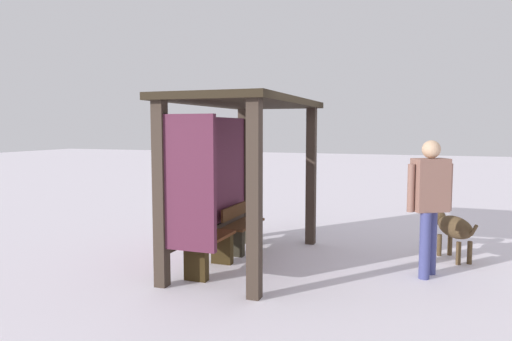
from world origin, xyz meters
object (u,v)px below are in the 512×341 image
(bench_center_inside, at_px, (242,230))
(person_walking, at_px, (430,196))
(dog, at_px, (452,227))
(bus_shelter, at_px, (231,147))
(bench_left_inside, at_px, (208,246))

(bench_center_inside, bearing_deg, person_walking, -98.97)
(dog, bearing_deg, bus_shelter, 113.53)
(bus_shelter, height_order, bench_left_inside, bus_shelter)
(bench_center_inside, xyz_separation_m, person_walking, (-0.45, -2.85, 0.76))
(bus_shelter, relative_size, bench_center_inside, 3.05)
(bench_left_inside, xyz_separation_m, bench_center_inside, (1.26, 0.00, -0.03))
(person_walking, bearing_deg, dog, -18.05)
(bus_shelter, xyz_separation_m, person_walking, (0.29, -2.72, -0.63))
(bench_center_inside, bearing_deg, bus_shelter, -170.30)
(bench_center_inside, xyz_separation_m, dog, (0.59, -3.19, 0.16))
(bus_shelter, distance_m, bench_center_inside, 1.58)
(person_walking, bearing_deg, bus_shelter, 96.13)
(bus_shelter, height_order, bench_center_inside, bus_shelter)
(bench_left_inside, bearing_deg, person_walking, -74.08)
(bench_center_inside, bearing_deg, dog, -79.50)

